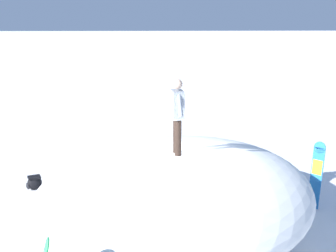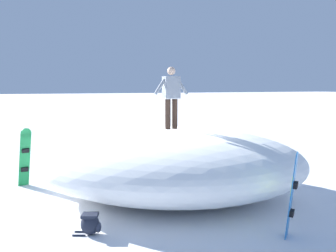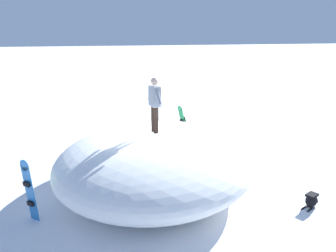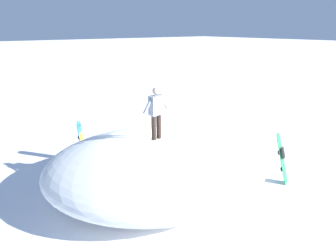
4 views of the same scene
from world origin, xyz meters
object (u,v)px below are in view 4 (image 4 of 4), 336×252
at_px(snowboard_secondary_upright, 82,141).
at_px(snowboarder_standing, 156,110).
at_px(snowboard_primary_upright, 282,158).
at_px(backpack_far, 177,147).

bearing_deg(snowboard_secondary_upright, snowboarder_standing, -73.25).
relative_size(snowboarder_standing, snowboard_primary_upright, 0.93).
xyz_separation_m(snowboarder_standing, snowboard_secondary_upright, (-1.03, 3.41, -1.76)).
xyz_separation_m(snowboarder_standing, backpack_far, (2.41, 1.88, -2.40)).
relative_size(snowboarder_standing, backpack_far, 2.73).
relative_size(snowboard_secondary_upright, backpack_far, 2.84).
relative_size(snowboard_primary_upright, snowboard_secondary_upright, 1.03).
relative_size(snowboard_primary_upright, backpack_far, 2.92).
bearing_deg(snowboarder_standing, snowboard_primary_upright, -31.14).
bearing_deg(snowboard_secondary_upright, snowboard_primary_upright, -50.65).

